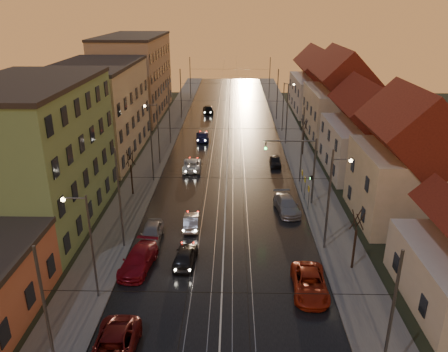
# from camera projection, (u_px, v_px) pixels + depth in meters

# --- Properties ---
(ground) EXTENTS (160.00, 160.00, 0.00)m
(ground) POSITION_uv_depth(u_px,v_px,m) (221.00, 318.00, 29.15)
(ground) COLOR black
(ground) RESTS_ON ground
(road) EXTENTS (16.00, 120.00, 0.04)m
(road) POSITION_uv_depth(u_px,v_px,m) (228.00, 142.00, 66.33)
(road) COLOR black
(road) RESTS_ON ground
(sidewalk_left) EXTENTS (4.00, 120.00, 0.15)m
(sidewalk_left) POSITION_uv_depth(u_px,v_px,m) (163.00, 141.00, 66.51)
(sidewalk_left) COLOR #4C4C4C
(sidewalk_left) RESTS_ON ground
(sidewalk_right) EXTENTS (4.00, 120.00, 0.15)m
(sidewalk_right) POSITION_uv_depth(u_px,v_px,m) (294.00, 142.00, 66.12)
(sidewalk_right) COLOR #4C4C4C
(sidewalk_right) RESTS_ON ground
(tram_rail_0) EXTENTS (0.06, 120.00, 0.03)m
(tram_rail_0) POSITION_uv_depth(u_px,v_px,m) (214.00, 142.00, 66.36)
(tram_rail_0) COLOR gray
(tram_rail_0) RESTS_ON road
(tram_rail_1) EXTENTS (0.06, 120.00, 0.03)m
(tram_rail_1) POSITION_uv_depth(u_px,v_px,m) (223.00, 142.00, 66.34)
(tram_rail_1) COLOR gray
(tram_rail_1) RESTS_ON road
(tram_rail_2) EXTENTS (0.06, 120.00, 0.03)m
(tram_rail_2) POSITION_uv_depth(u_px,v_px,m) (233.00, 142.00, 66.31)
(tram_rail_2) COLOR gray
(tram_rail_2) RESTS_ON road
(tram_rail_3) EXTENTS (0.06, 120.00, 0.03)m
(tram_rail_3) POSITION_uv_depth(u_px,v_px,m) (242.00, 142.00, 66.28)
(tram_rail_3) COLOR gray
(tram_rail_3) RESTS_ON road
(apartment_left_1) EXTENTS (10.00, 18.00, 13.00)m
(apartment_left_1) POSITION_uv_depth(u_px,v_px,m) (35.00, 156.00, 40.11)
(apartment_left_1) COLOR #6F9861
(apartment_left_1) RESTS_ON ground
(apartment_left_2) EXTENTS (10.00, 20.00, 12.00)m
(apartment_left_2) POSITION_uv_depth(u_px,v_px,m) (98.00, 112.00, 58.89)
(apartment_left_2) COLOR #C3BA97
(apartment_left_2) RESTS_ON ground
(apartment_left_3) EXTENTS (10.00, 24.00, 14.00)m
(apartment_left_3) POSITION_uv_depth(u_px,v_px,m) (135.00, 77.00, 80.84)
(apartment_left_3) COLOR #A18467
(apartment_left_3) RESTS_ON ground
(house_right_1) EXTENTS (8.67, 10.20, 10.80)m
(house_right_1) POSITION_uv_depth(u_px,v_px,m) (407.00, 166.00, 40.77)
(house_right_1) COLOR #B8AF8E
(house_right_1) RESTS_ON ground
(house_right_2) EXTENTS (9.18, 12.24, 9.20)m
(house_right_2) POSITION_uv_depth(u_px,v_px,m) (366.00, 135.00, 53.15)
(house_right_2) COLOR beige
(house_right_2) RESTS_ON ground
(house_right_3) EXTENTS (9.18, 14.28, 11.50)m
(house_right_3) POSITION_uv_depth(u_px,v_px,m) (339.00, 100.00, 66.67)
(house_right_3) COLOR #B8AF8E
(house_right_3) RESTS_ON ground
(house_right_4) EXTENTS (9.18, 16.32, 10.00)m
(house_right_4) POSITION_uv_depth(u_px,v_px,m) (318.00, 85.00, 83.69)
(house_right_4) COLOR beige
(house_right_4) RESTS_ON ground
(catenary_pole_l_0) EXTENTS (0.16, 0.16, 9.00)m
(catenary_pole_l_0) POSITION_uv_depth(u_px,v_px,m) (48.00, 323.00, 22.08)
(catenary_pole_l_0) COLOR #595B60
(catenary_pole_l_0) RESTS_ON ground
(catenary_pole_r_0) EXTENTS (0.16, 0.16, 9.00)m
(catenary_pole_r_0) POSITION_uv_depth(u_px,v_px,m) (389.00, 328.00, 21.75)
(catenary_pole_r_0) COLOR #595B60
(catenary_pole_r_0) RESTS_ON ground
(catenary_pole_l_1) EXTENTS (0.16, 0.16, 9.00)m
(catenary_pole_l_1) POSITION_uv_depth(u_px,v_px,m) (120.00, 200.00, 36.03)
(catenary_pole_l_1) COLOR #595B60
(catenary_pole_l_1) RESTS_ON ground
(catenary_pole_r_1) EXTENTS (0.16, 0.16, 9.00)m
(catenary_pole_r_1) POSITION_uv_depth(u_px,v_px,m) (329.00, 201.00, 35.70)
(catenary_pole_r_1) COLOR #595B60
(catenary_pole_r_1) RESTS_ON ground
(catenary_pole_l_2) EXTENTS (0.16, 0.16, 9.00)m
(catenary_pole_l_2) POSITION_uv_depth(u_px,v_px,m) (152.00, 145.00, 49.98)
(catenary_pole_l_2) COLOR #595B60
(catenary_pole_l_2) RESTS_ON ground
(catenary_pole_r_2) EXTENTS (0.16, 0.16, 9.00)m
(catenary_pole_r_2) POSITION_uv_depth(u_px,v_px,m) (302.00, 146.00, 49.65)
(catenary_pole_r_2) COLOR #595B60
(catenary_pole_r_2) RESTS_ON ground
(catenary_pole_l_3) EXTENTS (0.16, 0.16, 9.00)m
(catenary_pole_l_3) POSITION_uv_depth(u_px,v_px,m) (169.00, 114.00, 63.92)
(catenary_pole_l_3) COLOR #595B60
(catenary_pole_l_3) RESTS_ON ground
(catenary_pole_r_3) EXTENTS (0.16, 0.16, 9.00)m
(catenary_pole_r_3) POSITION_uv_depth(u_px,v_px,m) (287.00, 115.00, 63.59)
(catenary_pole_r_3) COLOR #595B60
(catenary_pole_r_3) RESTS_ON ground
(catenary_pole_l_4) EXTENTS (0.16, 0.16, 9.00)m
(catenary_pole_l_4) POSITION_uv_depth(u_px,v_px,m) (181.00, 94.00, 77.87)
(catenary_pole_l_4) COLOR #595B60
(catenary_pole_l_4) RESTS_ON ground
(catenary_pole_r_4) EXTENTS (0.16, 0.16, 9.00)m
(catenary_pole_r_4) POSITION_uv_depth(u_px,v_px,m) (277.00, 95.00, 77.54)
(catenary_pole_r_4) COLOR #595B60
(catenary_pole_r_4) RESTS_ON ground
(catenary_pole_l_5) EXTENTS (0.16, 0.16, 9.00)m
(catenary_pole_l_5) POSITION_uv_depth(u_px,v_px,m) (190.00, 78.00, 94.61)
(catenary_pole_l_5) COLOR #595B60
(catenary_pole_l_5) RESTS_ON ground
(catenary_pole_r_5) EXTENTS (0.16, 0.16, 9.00)m
(catenary_pole_r_5) POSITION_uv_depth(u_px,v_px,m) (270.00, 79.00, 94.28)
(catenary_pole_r_5) COLOR #595B60
(catenary_pole_r_5) RESTS_ON ground
(street_lamp_0) EXTENTS (1.75, 0.32, 8.00)m
(street_lamp_0) POSITION_uv_depth(u_px,v_px,m) (87.00, 238.00, 29.39)
(street_lamp_0) COLOR #595B60
(street_lamp_0) RESTS_ON ground
(street_lamp_1) EXTENTS (1.75, 0.32, 8.00)m
(street_lamp_1) POSITION_uv_depth(u_px,v_px,m) (333.00, 192.00, 36.48)
(street_lamp_1) COLOR #595B60
(street_lamp_1) RESTS_ON ground
(street_lamp_2) EXTENTS (1.75, 0.32, 8.00)m
(street_lamp_2) POSITION_uv_depth(u_px,v_px,m) (156.00, 128.00, 55.42)
(street_lamp_2) COLOR #595B60
(street_lamp_2) RESTS_ON ground
(street_lamp_3) EXTENTS (1.75, 0.32, 8.00)m
(street_lamp_3) POSITION_uv_depth(u_px,v_px,m) (285.00, 102.00, 69.95)
(street_lamp_3) COLOR #595B60
(street_lamp_3) RESTS_ON ground
(traffic_light_mast) EXTENTS (5.30, 0.32, 7.20)m
(traffic_light_mast) POSITION_uv_depth(u_px,v_px,m) (305.00, 163.00, 44.04)
(traffic_light_mast) COLOR #595B60
(traffic_light_mast) RESTS_ON ground
(bare_tree_0) EXTENTS (1.09, 1.09, 5.11)m
(bare_tree_0) POSITION_uv_depth(u_px,v_px,m) (131.00, 174.00, 47.03)
(bare_tree_0) COLOR black
(bare_tree_0) RESTS_ON ground
(bare_tree_1) EXTENTS (1.09, 1.09, 5.11)m
(bare_tree_1) POSITION_uv_depth(u_px,v_px,m) (355.00, 242.00, 33.62)
(bare_tree_1) COLOR black
(bare_tree_1) RESTS_ON ground
(bare_tree_2) EXTENTS (1.09, 1.09, 5.11)m
(bare_tree_2) POSITION_uv_depth(u_px,v_px,m) (303.00, 138.00, 59.65)
(bare_tree_2) COLOR black
(bare_tree_2) RESTS_ON ground
(driving_car_0) EXTENTS (1.96, 4.19, 1.39)m
(driving_car_0) POSITION_uv_depth(u_px,v_px,m) (185.00, 256.00, 35.07)
(driving_car_0) COLOR black
(driving_car_0) RESTS_ON ground
(driving_car_1) EXTENTS (1.56, 3.90, 1.26)m
(driving_car_1) POSITION_uv_depth(u_px,v_px,m) (191.00, 221.00, 40.74)
(driving_car_1) COLOR #A5A4AA
(driving_car_1) RESTS_ON ground
(driving_car_2) EXTENTS (2.44, 4.94, 1.35)m
(driving_car_2) POSITION_uv_depth(u_px,v_px,m) (192.00, 165.00, 55.02)
(driving_car_2) COLOR silver
(driving_car_2) RESTS_ON ground
(driving_car_3) EXTENTS (2.31, 4.85, 1.36)m
(driving_car_3) POSITION_uv_depth(u_px,v_px,m) (202.00, 136.00, 66.93)
(driving_car_3) COLOR navy
(driving_car_3) RESTS_ON ground
(driving_car_4) EXTENTS (2.40, 4.80, 1.57)m
(driving_car_4) POSITION_uv_depth(u_px,v_px,m) (208.00, 109.00, 83.61)
(driving_car_4) COLOR black
(driving_car_4) RESTS_ON ground
(parked_left_1) EXTENTS (2.59, 5.52, 1.53)m
(parked_left_1) POSITION_uv_depth(u_px,v_px,m) (113.00, 349.00, 25.51)
(parked_left_1) COLOR #540E0F
(parked_left_1) RESTS_ON ground
(parked_left_2) EXTENTS (2.81, 5.43, 1.51)m
(parked_left_2) POSITION_uv_depth(u_px,v_px,m) (138.00, 260.00, 34.40)
(parked_left_2) COLOR maroon
(parked_left_2) RESTS_ON ground
(parked_left_3) EXTENTS (1.84, 4.46, 1.51)m
(parked_left_3) POSITION_uv_depth(u_px,v_px,m) (151.00, 233.00, 38.44)
(parked_left_3) COLOR gray
(parked_left_3) RESTS_ON ground
(parked_right_0) EXTENTS (2.65, 5.36, 1.46)m
(parked_right_0) POSITION_uv_depth(u_px,v_px,m) (310.00, 284.00, 31.53)
(parked_right_0) COLOR maroon
(parked_right_0) RESTS_ON ground
(parked_right_1) EXTENTS (2.68, 5.23, 1.45)m
(parked_right_1) POSITION_uv_depth(u_px,v_px,m) (287.00, 205.00, 43.87)
(parked_right_1) COLOR #98989D
(parked_right_1) RESTS_ON ground
(parked_right_2) EXTENTS (1.58, 3.67, 1.24)m
(parked_right_2) POSITION_uv_depth(u_px,v_px,m) (275.00, 161.00, 56.46)
(parked_right_2) COLOR black
(parked_right_2) RESTS_ON ground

